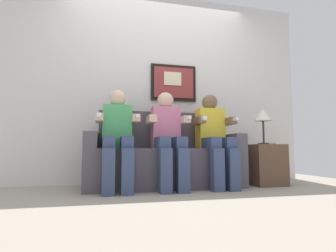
{
  "coord_description": "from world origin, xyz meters",
  "views": [
    {
      "loc": [
        -0.68,
        -2.74,
        0.43
      ],
      "look_at": [
        0.0,
        0.15,
        0.7
      ],
      "focal_mm": 28.37,
      "sensor_mm": 36.0,
      "label": 1
    }
  ],
  "objects_px": {
    "person_in_middle": "(168,134)",
    "person_on_left": "(117,134)",
    "person_on_right": "(214,135)",
    "couch": "(165,160)",
    "table_lamp": "(263,116)",
    "spare_remote_on_table": "(274,143)",
    "side_table_right": "(265,165)"
  },
  "relations": [
    {
      "from": "person_on_right",
      "to": "spare_remote_on_table",
      "type": "relative_size",
      "value": 8.54
    },
    {
      "from": "spare_remote_on_table",
      "to": "side_table_right",
      "type": "bearing_deg",
      "value": 119.9
    },
    {
      "from": "person_in_middle",
      "to": "table_lamp",
      "type": "xyz_separation_m",
      "value": [
        1.27,
        0.09,
        0.25
      ]
    },
    {
      "from": "person_in_middle",
      "to": "side_table_right",
      "type": "relative_size",
      "value": 2.22
    },
    {
      "from": "side_table_right",
      "to": "table_lamp",
      "type": "height_order",
      "value": "table_lamp"
    },
    {
      "from": "side_table_right",
      "to": "table_lamp",
      "type": "distance_m",
      "value": 0.61
    },
    {
      "from": "person_on_left",
      "to": "person_in_middle",
      "type": "distance_m",
      "value": 0.56
    },
    {
      "from": "person_on_left",
      "to": "person_on_right",
      "type": "bearing_deg",
      "value": 0.0
    },
    {
      "from": "person_in_middle",
      "to": "couch",
      "type": "bearing_deg",
      "value": 90.17
    },
    {
      "from": "person_on_left",
      "to": "spare_remote_on_table",
      "type": "xyz_separation_m",
      "value": [
        1.87,
        -0.05,
        -0.1
      ]
    },
    {
      "from": "side_table_right",
      "to": "person_on_right",
      "type": "bearing_deg",
      "value": -174.94
    },
    {
      "from": "couch",
      "to": "spare_remote_on_table",
      "type": "height_order",
      "value": "couch"
    },
    {
      "from": "couch",
      "to": "person_on_left",
      "type": "distance_m",
      "value": 0.65
    },
    {
      "from": "table_lamp",
      "to": "person_in_middle",
      "type": "bearing_deg",
      "value": -175.75
    },
    {
      "from": "person_on_left",
      "to": "person_in_middle",
      "type": "relative_size",
      "value": 1.0
    },
    {
      "from": "couch",
      "to": "person_in_middle",
      "type": "height_order",
      "value": "person_in_middle"
    },
    {
      "from": "person_in_middle",
      "to": "spare_remote_on_table",
      "type": "distance_m",
      "value": 1.32
    },
    {
      "from": "person_in_middle",
      "to": "person_on_right",
      "type": "relative_size",
      "value": 1.0
    },
    {
      "from": "person_in_middle",
      "to": "person_on_right",
      "type": "bearing_deg",
      "value": -0.05
    },
    {
      "from": "spare_remote_on_table",
      "to": "person_on_right",
      "type": "bearing_deg",
      "value": 176.4
    },
    {
      "from": "spare_remote_on_table",
      "to": "person_on_left",
      "type": "bearing_deg",
      "value": 178.54
    },
    {
      "from": "side_table_right",
      "to": "person_on_left",
      "type": "bearing_deg",
      "value": -178.05
    },
    {
      "from": "couch",
      "to": "person_on_left",
      "type": "height_order",
      "value": "person_on_left"
    },
    {
      "from": "person_in_middle",
      "to": "person_on_right",
      "type": "height_order",
      "value": "same"
    },
    {
      "from": "person_on_left",
      "to": "spare_remote_on_table",
      "type": "height_order",
      "value": "person_on_left"
    },
    {
      "from": "side_table_right",
      "to": "spare_remote_on_table",
      "type": "relative_size",
      "value": 3.85
    },
    {
      "from": "person_in_middle",
      "to": "person_on_left",
      "type": "bearing_deg",
      "value": -179.95
    },
    {
      "from": "side_table_right",
      "to": "spare_remote_on_table",
      "type": "height_order",
      "value": "spare_remote_on_table"
    },
    {
      "from": "couch",
      "to": "person_on_right",
      "type": "bearing_deg",
      "value": -16.67
    },
    {
      "from": "side_table_right",
      "to": "spare_remote_on_table",
      "type": "bearing_deg",
      "value": -60.1
    },
    {
      "from": "person_on_left",
      "to": "table_lamp",
      "type": "bearing_deg",
      "value": 2.97
    },
    {
      "from": "couch",
      "to": "person_on_right",
      "type": "xyz_separation_m",
      "value": [
        0.56,
        -0.17,
        0.29
      ]
    }
  ]
}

